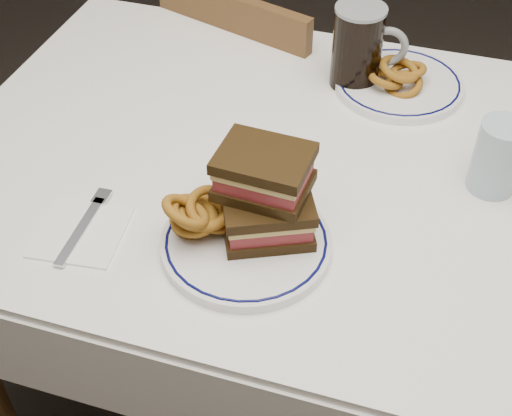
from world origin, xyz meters
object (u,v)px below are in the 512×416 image
(beer_mug, at_px, (359,46))
(far_plate, at_px, (399,84))
(reuben_sandwich, at_px, (266,194))
(main_plate, at_px, (246,243))
(chair_far, at_px, (260,119))

(beer_mug, relative_size, far_plate, 0.65)
(reuben_sandwich, height_order, beer_mug, beer_mug)
(main_plate, relative_size, reuben_sandwich, 1.58)
(chair_far, relative_size, far_plate, 3.41)
(main_plate, relative_size, beer_mug, 1.60)
(beer_mug, bearing_deg, far_plate, 5.47)
(chair_far, height_order, far_plate, chair_far)
(reuben_sandwich, xyz_separation_m, far_plate, (0.13, 0.45, -0.07))
(far_plate, bearing_deg, reuben_sandwich, -105.86)
(beer_mug, xyz_separation_m, far_plate, (0.08, 0.01, -0.07))
(main_plate, bearing_deg, beer_mug, 82.10)
(far_plate, bearing_deg, chair_far, 147.27)
(chair_far, bearing_deg, main_plate, -74.65)
(main_plate, distance_m, far_plate, 0.51)
(chair_far, distance_m, beer_mug, 0.51)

